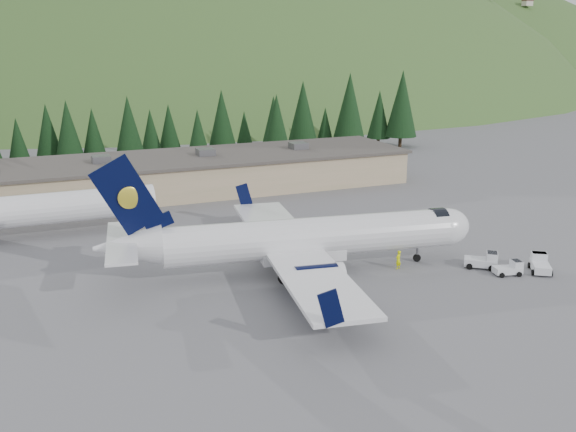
# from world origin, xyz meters

# --- Properties ---
(ground) EXTENTS (600.00, 600.00, 0.00)m
(ground) POSITION_xyz_m (0.00, 0.00, 0.00)
(ground) COLOR #59595E
(airliner) EXTENTS (37.03, 34.89, 12.29)m
(airliner) POSITION_xyz_m (-1.07, 0.16, 3.28)
(airliner) COLOR white
(airliner) RESTS_ON ground
(second_airliner) EXTENTS (27.50, 11.00, 10.05)m
(second_airliner) POSITION_xyz_m (-24.92, 22.00, 3.32)
(second_airliner) COLOR white
(second_airliner) RESTS_ON ground
(baggage_tug_a) EXTENTS (2.85, 2.08, 1.40)m
(baggage_tug_a) POSITION_xyz_m (17.15, -8.25, 0.62)
(baggage_tug_a) COLOR silver
(baggage_tug_a) RESTS_ON ground
(baggage_tug_b) EXTENTS (3.43, 3.14, 1.67)m
(baggage_tug_b) POSITION_xyz_m (16.04, -5.76, 0.75)
(baggage_tug_b) COLOR silver
(baggage_tug_b) RESTS_ON ground
(baggage_tug_c) EXTENTS (3.03, 3.45, 1.66)m
(baggage_tug_c) POSITION_xyz_m (20.49, -8.61, 0.74)
(baggage_tug_c) COLOR silver
(baggage_tug_c) RESTS_ON ground
(terminal_building) EXTENTS (71.00, 17.00, 6.10)m
(terminal_building) POSITION_xyz_m (-5.01, 38.00, 2.62)
(terminal_building) COLOR tan
(terminal_building) RESTS_ON ground
(ramp_worker) EXTENTS (0.81, 0.69, 1.89)m
(ramp_worker) POSITION_xyz_m (8.08, -2.78, 0.95)
(ramp_worker) COLOR #EDF800
(ramp_worker) RESTS_ON ground
(tree_line) EXTENTS (113.29, 18.58, 14.40)m
(tree_line) POSITION_xyz_m (-4.64, 59.19, 7.29)
(tree_line) COLOR black
(tree_line) RESTS_ON ground
(hills) EXTENTS (614.00, 330.00, 300.00)m
(hills) POSITION_xyz_m (53.34, 207.38, -82.80)
(hills) COLOR #355020
(hills) RESTS_ON ground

